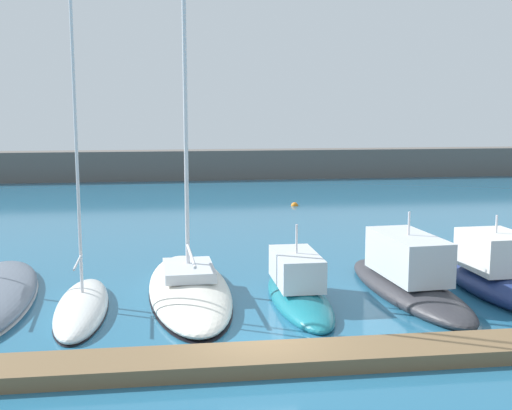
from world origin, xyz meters
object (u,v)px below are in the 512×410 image
at_px(motorboat_teal_fourth, 298,289).
at_px(sailboat_white_second, 82,306).
at_px(motorboat_navy_sixth, 497,274).
at_px(mooring_buoy_orange, 295,206).
at_px(motorboat_charcoal_fifth, 407,277).
at_px(sailboat_ivory_third, 189,285).

bearing_deg(motorboat_teal_fourth, sailboat_white_second, 91.68).
bearing_deg(motorboat_navy_sixth, motorboat_teal_fourth, 87.53).
distance_m(sailboat_white_second, mooring_buoy_orange, 25.46).
relative_size(motorboat_teal_fourth, motorboat_charcoal_fifth, 0.78).
distance_m(sailboat_ivory_third, motorboat_charcoal_fifth, 8.10).
relative_size(sailboat_ivory_third, motorboat_teal_fourth, 3.05).
relative_size(sailboat_ivory_third, mooring_buoy_orange, 43.23).
bearing_deg(sailboat_white_second, sailboat_ivory_third, -68.01).
height_order(motorboat_teal_fourth, motorboat_charcoal_fifth, motorboat_charcoal_fifth).
bearing_deg(motorboat_teal_fourth, motorboat_navy_sixth, -90.34).
relative_size(motorboat_teal_fourth, mooring_buoy_orange, 14.18).
xyz_separation_m(sailboat_ivory_third, motorboat_navy_sixth, (11.40, -1.31, 0.36)).
height_order(sailboat_ivory_third, motorboat_teal_fourth, sailboat_ivory_third).
height_order(sailboat_ivory_third, motorboat_charcoal_fifth, sailboat_ivory_third).
height_order(sailboat_white_second, motorboat_teal_fourth, sailboat_white_second).
bearing_deg(motorboat_charcoal_fifth, motorboat_navy_sixth, -100.57).
height_order(sailboat_white_second, motorboat_navy_sixth, sailboat_white_second).
xyz_separation_m(motorboat_navy_sixth, mooring_buoy_orange, (-3.29, 22.32, -0.72)).
xyz_separation_m(sailboat_white_second, motorboat_navy_sixth, (15.08, 0.25, 0.53)).
bearing_deg(sailboat_ivory_third, motorboat_charcoal_fifth, -98.84).
distance_m(sailboat_white_second, motorboat_teal_fourth, 7.53).
relative_size(sailboat_ivory_third, motorboat_navy_sixth, 2.94).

